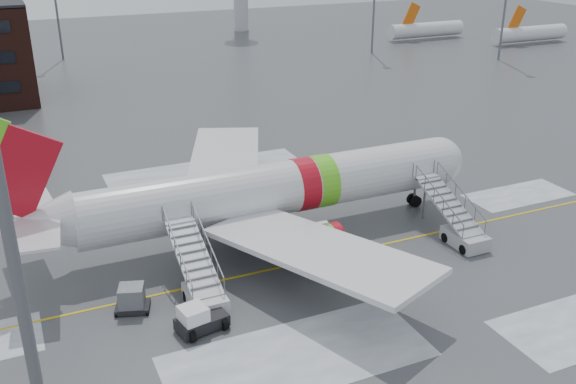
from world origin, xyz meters
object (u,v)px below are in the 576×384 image
airliner (264,192)px  pushback_tug (199,319)px  light_mast_near (8,232)px  airstair_fwd (459,228)px  uld_container (132,299)px  airstair_aft (201,285)px

airliner → pushback_tug: 12.57m
airliner → light_mast_near: size_ratio=1.53×
airstair_fwd → uld_container: 23.00m
airliner → uld_container: 12.60m
airstair_aft → light_mast_near: light_mast_near is taller
airstair_fwd → uld_container: airstair_fwd is taller
airstair_fwd → pushback_tug: airstair_fwd is taller
airliner → airstair_fwd: 14.04m
uld_container → pushback_tug: bearing=-49.9°
airstair_aft → airliner: bearing=43.9°
airliner → uld_container: size_ratio=15.25×
light_mast_near → airliner: bearing=48.7°
pushback_tug → light_mast_near: bearing=-132.9°
airliner → uld_container: bearing=-151.2°
light_mast_near → uld_container: bearing=66.6°
pushback_tug → uld_container: pushback_tug is taller
airstair_fwd → light_mast_near: (-28.44, -11.96, 10.86)m
airliner → light_mast_near: bearing=-131.3°
airstair_fwd → light_mast_near: 32.70m
airliner → airstair_fwd: (12.20, -6.54, -2.35)m
airliner → pushback_tug: size_ratio=11.57×
airliner → airstair_fwd: bearing=-28.2°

